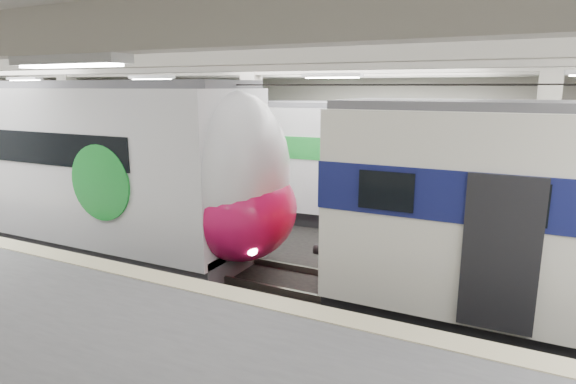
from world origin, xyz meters
The scene contains 3 objects.
station_hall centered at (0.00, -1.74, 3.24)m, with size 36.00×24.00×5.75m.
modern_emu centered at (-7.13, 0.00, 2.36)m, with size 15.13×3.12×4.82m.
far_train centered at (-4.35, 5.50, 2.15)m, with size 12.99×3.22×4.16m.
Camera 1 is at (4.62, -9.85, 4.66)m, focal length 30.00 mm.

